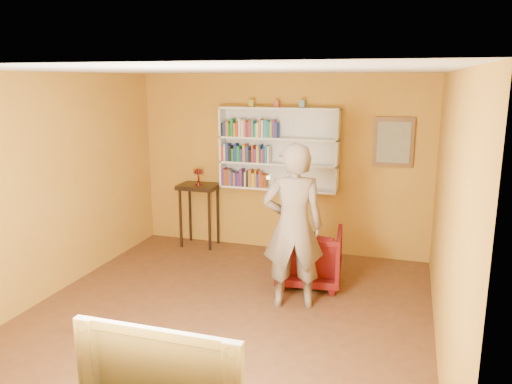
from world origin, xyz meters
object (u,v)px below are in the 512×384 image
(ruby_lustre, at_px, (198,173))
(television, at_px, (166,367))
(person, at_px, (293,226))
(console_table, at_px, (199,195))
(bookshelf, at_px, (279,149))
(armchair, at_px, (310,256))

(ruby_lustre, bearing_deg, television, -68.87)
(person, bearing_deg, console_table, -58.08)
(bookshelf, relative_size, person, 0.93)
(bookshelf, distance_m, television, 4.75)
(ruby_lustre, relative_size, armchair, 0.31)
(armchair, relative_size, television, 0.73)
(person, xyz_separation_m, television, (-0.18, -2.80, -0.15))
(armchair, xyz_separation_m, person, (-0.07, -0.69, 0.59))
(armchair, bearing_deg, person, 78.39)
(bookshelf, bearing_deg, ruby_lustre, -172.80)
(television, bearing_deg, bookshelf, 95.80)
(armchair, bearing_deg, console_table, -32.88)
(person, relative_size, television, 1.73)
(ruby_lustre, height_order, armchair, ruby_lustre)
(person, height_order, television, person)
(ruby_lustre, distance_m, person, 2.57)
(ruby_lustre, distance_m, television, 4.84)
(bookshelf, xyz_separation_m, console_table, (-1.26, -0.16, -0.77))
(television, bearing_deg, ruby_lustre, 111.10)
(bookshelf, xyz_separation_m, armchair, (0.72, -1.17, -1.22))
(console_table, xyz_separation_m, ruby_lustre, (0.00, -0.00, 0.35))
(bookshelf, bearing_deg, television, -84.18)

